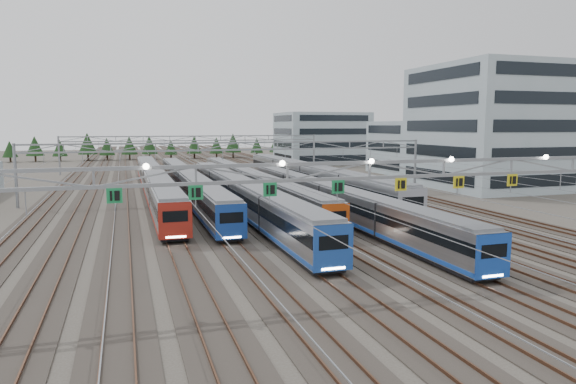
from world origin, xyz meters
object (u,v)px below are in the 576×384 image
object	(u,v)px
train_b	(188,184)
train_a	(154,182)
train_c	(241,194)
depot_bldg_north	(321,138)
train_d	(250,182)
gantry_near	(370,174)
train_f	(310,178)
train_e	(330,199)
depot_bldg_south	(486,127)
gantry_far	(196,142)
depot_bldg_mid	(413,147)
gantry_mid	(239,153)

from	to	relation	value
train_b	train_a	bearing A→B (deg)	144.99
train_c	depot_bldg_north	distance (m)	80.72
train_d	gantry_near	distance (m)	43.47
train_a	train_f	world-z (taller)	train_f
train_a	gantry_near	distance (m)	47.32
train_b	train_e	bearing A→B (deg)	-55.07
depot_bldg_south	gantry_far	bearing A→B (deg)	132.84
train_b	depot_bldg_mid	xyz separation A→B (m)	(50.00, 23.43, 3.45)
train_f	depot_bldg_north	size ratio (longest dim) A/B	2.64
gantry_far	train_b	bearing A→B (deg)	-99.01
train_c	train_e	size ratio (longest dim) A/B	1.04
train_a	train_e	xyz separation A→B (m)	(18.00, -22.48, -0.16)
train_a	train_c	size ratio (longest dim) A/B	1.13
train_a	gantry_far	distance (m)	41.21
train_c	train_f	size ratio (longest dim) A/B	0.98
depot_bldg_mid	train_f	bearing A→B (deg)	-143.24
train_f	gantry_mid	distance (m)	12.12
train_f	gantry_mid	bearing A→B (deg)	-170.07
train_e	train_f	xyz separation A→B (m)	(4.50, 18.86, 0.37)
train_e	train_f	distance (m)	19.40
train_a	gantry_far	bearing A→B (deg)	74.07
train_c	train_f	bearing A→B (deg)	44.31
train_d	depot_bldg_south	world-z (taller)	depot_bldg_south
train_e	gantry_far	distance (m)	62.42
gantry_mid	train_f	bearing A→B (deg)	9.93
train_d	depot_bldg_south	distance (m)	39.92
train_b	depot_bldg_mid	distance (m)	55.32
train_a	train_b	world-z (taller)	train_a
depot_bldg_mid	depot_bldg_north	world-z (taller)	depot_bldg_north
train_c	train_d	distance (m)	14.89
gantry_near	gantry_far	xyz separation A→B (m)	(0.05, 85.12, -0.70)
train_f	train_e	bearing A→B (deg)	-103.42
gantry_near	train_a	bearing A→B (deg)	103.77
train_c	train_d	size ratio (longest dim) A/B	0.88
train_e	gantry_mid	bearing A→B (deg)	111.78
gantry_mid	depot_bldg_north	xyz separation A→B (m)	(35.74, 59.86, 0.37)
train_e	gantry_near	xyz separation A→B (m)	(-6.80, -23.22, 5.12)
train_f	gantry_near	size ratio (longest dim) A/B	1.03
depot_bldg_mid	depot_bldg_north	xyz separation A→B (m)	(-7.50, 33.99, 1.26)
gantry_near	depot_bldg_south	xyz separation A→B (m)	(41.33, 40.60, 2.81)
train_f	depot_bldg_south	xyz separation A→B (m)	(30.03, -1.49, 7.57)
gantry_far	depot_bldg_mid	world-z (taller)	depot_bldg_mid
train_f	train_a	bearing A→B (deg)	170.86
train_c	depot_bldg_mid	world-z (taller)	depot_bldg_mid
train_f	gantry_far	size ratio (longest dim) A/B	1.03
depot_bldg_mid	depot_bldg_north	size ratio (longest dim) A/B	0.73
train_b	gantry_mid	bearing A→B (deg)	-19.85
train_f	depot_bldg_north	bearing A→B (deg)	67.07
train_b	gantry_far	world-z (taller)	gantry_far
gantry_mid	gantry_near	bearing A→B (deg)	-90.07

